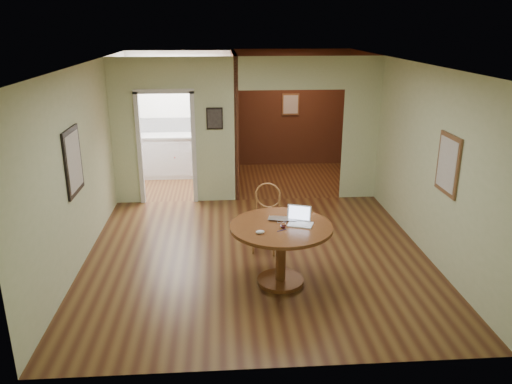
{
  "coord_description": "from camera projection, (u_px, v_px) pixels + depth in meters",
  "views": [
    {
      "loc": [
        -0.49,
        -6.62,
        3.27
      ],
      "look_at": [
        -0.03,
        -0.2,
        1.08
      ],
      "focal_mm": 35.0,
      "sensor_mm": 36.0,
      "label": 1
    }
  ],
  "objects": [
    {
      "name": "room_shell",
      "position": [
        222.0,
        128.0,
        9.81
      ],
      "size": [
        5.2,
        7.5,
        5.0
      ],
      "color": "white",
      "rests_on": "ground"
    },
    {
      "name": "pen",
      "position": [
        282.0,
        230.0,
        6.18
      ],
      "size": [
        0.12,
        0.07,
        0.01
      ],
      "primitive_type": "cylinder",
      "rotation": [
        0.0,
        1.57,
        0.47
      ],
      "color": "navy",
      "rests_on": "dining_table"
    },
    {
      "name": "open_laptop",
      "position": [
        300.0,
        219.0,
        6.39
      ],
      "size": [
        0.36,
        0.36,
        0.22
      ],
      "rotation": [
        0.0,
        0.0,
        -0.35
      ],
      "color": "silver",
      "rests_on": "dining_table"
    },
    {
      "name": "mouse",
      "position": [
        260.0,
        232.0,
        6.08
      ],
      "size": [
        0.12,
        0.07,
        0.05
      ],
      "primitive_type": "ellipsoid",
      "rotation": [
        0.0,
        0.0,
        0.12
      ],
      "color": "silver",
      "rests_on": "dining_table"
    },
    {
      "name": "kitchen_cabinet",
      "position": [
        183.0,
        155.0,
        11.06
      ],
      "size": [
        2.06,
        0.6,
        0.94
      ],
      "color": "silver",
      "rests_on": "ground"
    },
    {
      "name": "floor",
      "position": [
        257.0,
        257.0,
        7.34
      ],
      "size": [
        5.0,
        5.0,
        0.0
      ],
      "primitive_type": "plane",
      "color": "#432213",
      "rests_on": "ground"
    },
    {
      "name": "chair",
      "position": [
        267.0,
        214.0,
        7.41
      ],
      "size": [
        0.54,
        0.54,
        1.02
      ],
      "rotation": [
        0.0,
        0.0,
        -0.3
      ],
      "color": "#996236",
      "rests_on": "ground"
    },
    {
      "name": "closed_laptop",
      "position": [
        282.0,
        221.0,
        6.45
      ],
      "size": [
        0.41,
        0.3,
        0.03
      ],
      "primitive_type": "imported",
      "rotation": [
        0.0,
        0.0,
        -0.19
      ],
      "color": "#ADADB1",
      "rests_on": "dining_table"
    },
    {
      "name": "wine_glass",
      "position": [
        283.0,
        225.0,
        6.24
      ],
      "size": [
        0.08,
        0.08,
        0.09
      ],
      "primitive_type": null,
      "color": "white",
      "rests_on": "dining_table"
    },
    {
      "name": "dining_table",
      "position": [
        281.0,
        241.0,
        6.41
      ],
      "size": [
        1.31,
        1.31,
        0.82
      ],
      "rotation": [
        0.0,
        0.0,
        0.12
      ],
      "color": "brown",
      "rests_on": "ground"
    },
    {
      "name": "grocery_bag",
      "position": [
        205.0,
        127.0,
        10.89
      ],
      "size": [
        0.35,
        0.31,
        0.32
      ],
      "primitive_type": "ellipsoid",
      "rotation": [
        0.0,
        0.0,
        -0.11
      ],
      "color": "beige",
      "rests_on": "kitchen_cabinet"
    }
  ]
}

